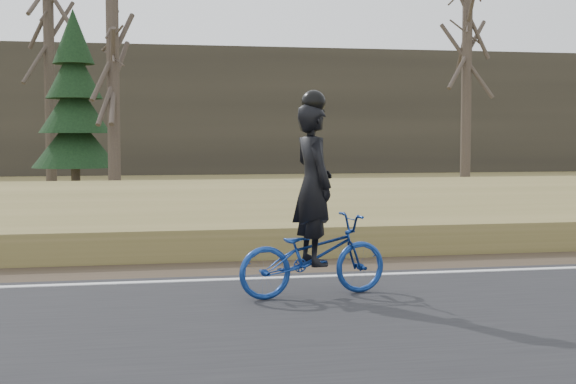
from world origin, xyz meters
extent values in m
plane|color=olive|center=(0.00, 0.00, 0.00)|extent=(120.00, 120.00, 0.00)
cube|color=silver|center=(0.00, 0.20, 0.07)|extent=(120.00, 0.12, 0.01)
cube|color=#473A2B|center=(0.00, 1.20, 0.02)|extent=(120.00, 1.60, 0.04)
cube|color=olive|center=(0.00, 4.20, 0.22)|extent=(120.00, 5.00, 0.44)
cube|color=slate|center=(0.00, 8.00, 0.23)|extent=(120.00, 3.00, 0.45)
cube|color=black|center=(0.00, 8.00, 0.52)|extent=(120.00, 2.40, 0.14)
cube|color=brown|center=(0.00, 7.28, 0.67)|extent=(120.00, 0.07, 0.15)
cube|color=brown|center=(0.00, 8.72, 0.67)|extent=(120.00, 0.07, 0.15)
cube|color=#383328|center=(0.00, 30.00, 3.00)|extent=(120.00, 4.00, 6.00)
imported|color=navy|center=(-2.54, -0.96, 0.51)|extent=(1.78, 0.89, 0.89)
imported|color=black|center=(-2.54, -0.96, 1.28)|extent=(0.52, 0.70, 1.74)
sphere|color=black|center=(-2.54, -0.96, 2.17)|extent=(0.26, 0.26, 0.26)
cylinder|color=#4B3F37|center=(-7.16, 18.21, 4.12)|extent=(0.36, 0.36, 8.24)
cylinder|color=#4B3F37|center=(-4.99, 13.28, 2.99)|extent=(0.36, 0.36, 5.97)
cylinder|color=#4B3F37|center=(7.11, 17.35, 4.12)|extent=(0.36, 0.36, 8.24)
cylinder|color=#4B3F37|center=(-6.21, 15.79, 0.57)|extent=(0.28, 0.28, 1.14)
cone|color=#163216|center=(-6.21, 15.79, 1.68)|extent=(2.60, 2.60, 1.66)
cone|color=#163216|center=(-6.21, 15.79, 2.73)|extent=(2.15, 2.15, 1.66)
cone|color=#163216|center=(-6.21, 15.79, 3.77)|extent=(1.70, 1.70, 1.66)
cone|color=#163216|center=(-6.21, 15.79, 4.81)|extent=(1.25, 1.25, 1.66)
camera|label=1|loc=(-4.44, -9.41, 1.81)|focal=50.00mm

